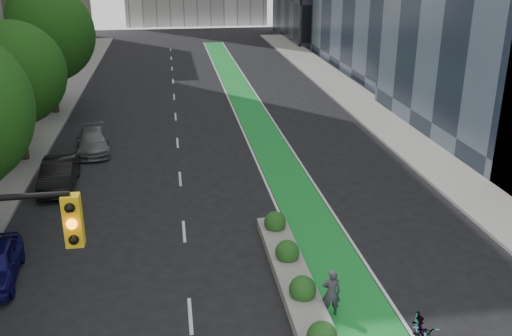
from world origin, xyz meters
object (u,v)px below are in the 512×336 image
object	(u,v)px
median_planter	(296,280)
bicycle	(422,332)
parked_car_left_far	(93,141)
parked_car_left_mid	(59,174)
cyclist	(331,292)

from	to	relation	value
median_planter	bicycle	world-z (taller)	bicycle
bicycle	parked_car_left_far	xyz separation A→B (m)	(-11.59, 19.70, 0.08)
bicycle	parked_car_left_mid	distance (m)	19.12
median_planter	parked_car_left_far	bearing A→B (deg)	118.13
cyclist	parked_car_left_far	bearing A→B (deg)	-53.03
cyclist	parked_car_left_mid	size ratio (longest dim) A/B	0.38
bicycle	median_planter	bearing A→B (deg)	145.99
bicycle	parked_car_left_mid	size ratio (longest dim) A/B	0.48
median_planter	bicycle	size ratio (longest dim) A/B	4.89
parked_car_left_mid	parked_car_left_far	world-z (taller)	parked_car_left_mid
parked_car_left_mid	cyclist	bearing A→B (deg)	-50.69
cyclist	parked_car_left_mid	bearing A→B (deg)	-40.77
parked_car_left_mid	parked_car_left_far	bearing A→B (deg)	78.05
median_planter	parked_car_left_far	distance (m)	18.22
median_planter	cyclist	distance (m)	1.87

